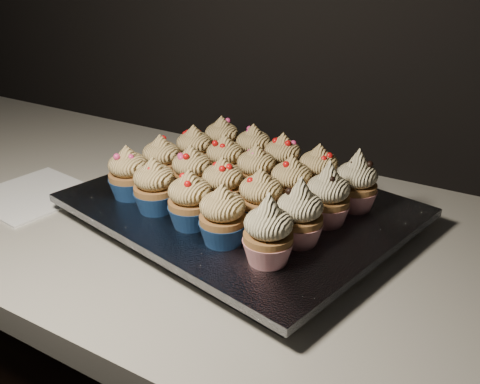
{
  "coord_description": "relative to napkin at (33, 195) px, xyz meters",
  "views": [
    {
      "loc": [
        0.22,
        1.08,
        1.29
      ],
      "look_at": [
        -0.16,
        1.71,
        0.95
      ],
      "focal_mm": 40.0,
      "sensor_mm": 36.0,
      "label": 1
    }
  ],
  "objects": [
    {
      "name": "cupcake_2",
      "position": [
        0.33,
        0.0,
        0.07
      ],
      "size": [
        0.06,
        0.06,
        0.08
      ],
      "color": "navy",
      "rests_on": "foil_lining"
    },
    {
      "name": "cupcake_18",
      "position": [
        0.44,
        0.19,
        0.07
      ],
      "size": [
        0.06,
        0.06,
        0.08
      ],
      "color": "navy",
      "rests_on": "foil_lining"
    },
    {
      "name": "cupcake_6",
      "position": [
        0.28,
        0.08,
        0.07
      ],
      "size": [
        0.06,
        0.06,
        0.08
      ],
      "color": "navy",
      "rests_on": "foil_lining"
    },
    {
      "name": "cupcake_10",
      "position": [
        0.22,
        0.16,
        0.07
      ],
      "size": [
        0.06,
        0.06,
        0.08
      ],
      "color": "navy",
      "rests_on": "foil_lining"
    },
    {
      "name": "foil_lining",
      "position": [
        0.35,
        0.1,
        0.03
      ],
      "size": [
        0.54,
        0.46,
        0.01
      ],
      "primitive_type": "cube",
      "rotation": [
        0.0,
        0.0,
        -0.2
      ],
      "color": "silver",
      "rests_on": "baking_tray"
    },
    {
      "name": "cupcake_0",
      "position": [
        0.19,
        0.03,
        0.07
      ],
      "size": [
        0.06,
        0.06,
        0.08
      ],
      "color": "navy",
      "rests_on": "foil_lining"
    },
    {
      "name": "cupcake_4",
      "position": [
        0.47,
        -0.02,
        0.07
      ],
      "size": [
        0.06,
        0.06,
        0.1
      ],
      "color": "#A71720",
      "rests_on": "foil_lining"
    },
    {
      "name": "cupcake_19",
      "position": [
        0.51,
        0.17,
        0.07
      ],
      "size": [
        0.06,
        0.06,
        0.1
      ],
      "color": "#A71720",
      "rests_on": "foil_lining"
    },
    {
      "name": "cupcake_1",
      "position": [
        0.26,
        0.02,
        0.07
      ],
      "size": [
        0.06,
        0.06,
        0.08
      ],
      "color": "navy",
      "rests_on": "foil_lining"
    },
    {
      "name": "cupcake_5",
      "position": [
        0.21,
        0.1,
        0.07
      ],
      "size": [
        0.06,
        0.06,
        0.08
      ],
      "color": "navy",
      "rests_on": "foil_lining"
    },
    {
      "name": "napkin",
      "position": [
        0.0,
        0.0,
        0.0
      ],
      "size": [
        0.19,
        0.19,
        0.0
      ],
      "primitive_type": "cube",
      "rotation": [
        0.0,
        0.0,
        -0.13
      ],
      "color": "white",
      "rests_on": "worktop"
    },
    {
      "name": "cupcake_12",
      "position": [
        0.36,
        0.14,
        0.07
      ],
      "size": [
        0.06,
        0.06,
        0.08
      ],
      "color": "navy",
      "rests_on": "foil_lining"
    },
    {
      "name": "cupcake_8",
      "position": [
        0.41,
        0.06,
        0.07
      ],
      "size": [
        0.06,
        0.06,
        0.08
      ],
      "color": "navy",
      "rests_on": "foil_lining"
    },
    {
      "name": "cupcake_17",
      "position": [
        0.37,
        0.21,
        0.07
      ],
      "size": [
        0.06,
        0.06,
        0.08
      ],
      "color": "navy",
      "rests_on": "foil_lining"
    },
    {
      "name": "cupcake_11",
      "position": [
        0.29,
        0.15,
        0.07
      ],
      "size": [
        0.06,
        0.06,
        0.08
      ],
      "color": "navy",
      "rests_on": "foil_lining"
    },
    {
      "name": "baking_tray",
      "position": [
        0.35,
        0.1,
        0.01
      ],
      "size": [
        0.5,
        0.42,
        0.02
      ],
      "primitive_type": "cube",
      "rotation": [
        0.0,
        0.0,
        -0.2
      ],
      "color": "black",
      "rests_on": "worktop"
    },
    {
      "name": "worktop",
      "position": [
        0.51,
        0.09,
        -0.02
      ],
      "size": [
        2.44,
        0.64,
        0.04
      ],
      "primitive_type": "cube",
      "color": "beige",
      "rests_on": "cabinet"
    },
    {
      "name": "cupcake_3",
      "position": [
        0.39,
        -0.01,
        0.07
      ],
      "size": [
        0.06,
        0.06,
        0.08
      ],
      "color": "navy",
      "rests_on": "foil_lining"
    },
    {
      "name": "cupcake_9",
      "position": [
        0.48,
        0.04,
        0.07
      ],
      "size": [
        0.06,
        0.06,
        0.1
      ],
      "color": "#A71720",
      "rests_on": "foil_lining"
    },
    {
      "name": "cupcake_7",
      "position": [
        0.34,
        0.07,
        0.07
      ],
      "size": [
        0.06,
        0.06,
        0.08
      ],
      "color": "navy",
      "rests_on": "foil_lining"
    },
    {
      "name": "cupcake_13",
      "position": [
        0.43,
        0.13,
        0.07
      ],
      "size": [
        0.06,
        0.06,
        0.08
      ],
      "color": "navy",
      "rests_on": "foil_lining"
    },
    {
      "name": "cupcake_16",
      "position": [
        0.31,
        0.22,
        0.07
      ],
      "size": [
        0.06,
        0.06,
        0.08
      ],
      "color": "navy",
      "rests_on": "foil_lining"
    },
    {
      "name": "cupcake_14",
      "position": [
        0.49,
        0.11,
        0.07
      ],
      "size": [
        0.06,
        0.06,
        0.1
      ],
      "color": "#A71720",
      "rests_on": "foil_lining"
    },
    {
      "name": "cupcake_15",
      "position": [
        0.24,
        0.23,
        0.07
      ],
      "size": [
        0.06,
        0.06,
        0.08
      ],
      "color": "navy",
      "rests_on": "foil_lining"
    }
  ]
}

